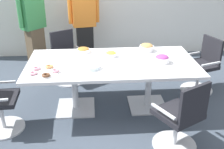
{
  "coord_description": "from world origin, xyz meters",
  "views": [
    {
      "loc": [
        -0.27,
        -3.55,
        2.2
      ],
      "look_at": [
        0.0,
        0.0,
        0.55
      ],
      "focal_mm": 43.26,
      "sensor_mm": 36.0,
      "label": 1
    }
  ],
  "objects_px": {
    "person_standing_1": "(84,22)",
    "snack_bowl_candy_mix": "(162,59)",
    "office_chair_2": "(67,60)",
    "donut_platter": "(44,71)",
    "person_standing_0": "(33,24)",
    "snack_bowl_chips_yellow": "(111,54)",
    "snack_bowl_cookies": "(147,47)",
    "office_chair_0": "(181,120)",
    "office_chair_1": "(202,68)",
    "plate_stack": "(92,67)",
    "conference_table": "(112,70)",
    "snack_bowl_pretzels": "(83,50)"
  },
  "relations": [
    {
      "from": "person_standing_1",
      "to": "snack_bowl_candy_mix",
      "type": "height_order",
      "value": "person_standing_1"
    },
    {
      "from": "office_chair_2",
      "to": "donut_platter",
      "type": "distance_m",
      "value": 1.36
    },
    {
      "from": "person_standing_0",
      "to": "snack_bowl_chips_yellow",
      "type": "relative_size",
      "value": 10.28
    },
    {
      "from": "person_standing_0",
      "to": "snack_bowl_cookies",
      "type": "relative_size",
      "value": 7.98
    },
    {
      "from": "office_chair_0",
      "to": "person_standing_1",
      "type": "bearing_deg",
      "value": 83.84
    },
    {
      "from": "office_chair_0",
      "to": "office_chair_1",
      "type": "distance_m",
      "value": 1.68
    },
    {
      "from": "office_chair_0",
      "to": "person_standing_0",
      "type": "height_order",
      "value": "person_standing_0"
    },
    {
      "from": "donut_platter",
      "to": "plate_stack",
      "type": "relative_size",
      "value": 1.76
    },
    {
      "from": "snack_bowl_candy_mix",
      "to": "donut_platter",
      "type": "relative_size",
      "value": 0.54
    },
    {
      "from": "office_chair_0",
      "to": "plate_stack",
      "type": "relative_size",
      "value": 4.1
    },
    {
      "from": "office_chair_2",
      "to": "snack_bowl_candy_mix",
      "type": "xyz_separation_m",
      "value": [
        1.43,
        -1.08,
        0.4
      ]
    },
    {
      "from": "conference_table",
      "to": "donut_platter",
      "type": "relative_size",
      "value": 6.13
    },
    {
      "from": "conference_table",
      "to": "snack_bowl_candy_mix",
      "type": "height_order",
      "value": "snack_bowl_candy_mix"
    },
    {
      "from": "person_standing_0",
      "to": "snack_bowl_candy_mix",
      "type": "xyz_separation_m",
      "value": [
        2.07,
        -1.64,
        -0.12
      ]
    },
    {
      "from": "snack_bowl_cookies",
      "to": "snack_bowl_pretzels",
      "type": "height_order",
      "value": "snack_bowl_cookies"
    },
    {
      "from": "person_standing_0",
      "to": "donut_platter",
      "type": "bearing_deg",
      "value": 54.02
    },
    {
      "from": "person_standing_1",
      "to": "snack_bowl_candy_mix",
      "type": "distance_m",
      "value": 2.13
    },
    {
      "from": "person_standing_1",
      "to": "donut_platter",
      "type": "height_order",
      "value": "person_standing_1"
    },
    {
      "from": "conference_table",
      "to": "person_standing_1",
      "type": "xyz_separation_m",
      "value": [
        -0.42,
        1.73,
        0.28
      ]
    },
    {
      "from": "snack_bowl_candy_mix",
      "to": "donut_platter",
      "type": "bearing_deg",
      "value": -172.1
    },
    {
      "from": "conference_table",
      "to": "office_chair_2",
      "type": "bearing_deg",
      "value": 126.17
    },
    {
      "from": "office_chair_0",
      "to": "plate_stack",
      "type": "distance_m",
      "value": 1.33
    },
    {
      "from": "snack_bowl_chips_yellow",
      "to": "plate_stack",
      "type": "relative_size",
      "value": 0.78
    },
    {
      "from": "person_standing_1",
      "to": "plate_stack",
      "type": "xyz_separation_m",
      "value": [
        0.13,
        -1.95,
        -0.13
      ]
    },
    {
      "from": "office_chair_0",
      "to": "snack_bowl_pretzels",
      "type": "relative_size",
      "value": 4.38
    },
    {
      "from": "snack_bowl_pretzels",
      "to": "office_chair_2",
      "type": "bearing_deg",
      "value": 118.14
    },
    {
      "from": "conference_table",
      "to": "snack_bowl_cookies",
      "type": "height_order",
      "value": "snack_bowl_cookies"
    },
    {
      "from": "snack_bowl_cookies",
      "to": "snack_bowl_pretzels",
      "type": "bearing_deg",
      "value": -179.85
    },
    {
      "from": "snack_bowl_candy_mix",
      "to": "snack_bowl_pretzels",
      "type": "relative_size",
      "value": 1.01
    },
    {
      "from": "office_chair_1",
      "to": "person_standing_0",
      "type": "xyz_separation_m",
      "value": [
        -2.92,
        1.09,
        0.52
      ]
    },
    {
      "from": "office_chair_0",
      "to": "snack_bowl_pretzels",
      "type": "distance_m",
      "value": 1.85
    },
    {
      "from": "person_standing_1",
      "to": "office_chair_1",
      "type": "bearing_deg",
      "value": 137.16
    },
    {
      "from": "snack_bowl_chips_yellow",
      "to": "donut_platter",
      "type": "bearing_deg",
      "value": -150.65
    },
    {
      "from": "snack_bowl_candy_mix",
      "to": "snack_bowl_pretzels",
      "type": "distance_m",
      "value": 1.22
    },
    {
      "from": "office_chair_2",
      "to": "person_standing_1",
      "type": "bearing_deg",
      "value": -145.5
    },
    {
      "from": "snack_bowl_cookies",
      "to": "snack_bowl_candy_mix",
      "type": "bearing_deg",
      "value": -75.94
    },
    {
      "from": "conference_table",
      "to": "snack_bowl_cookies",
      "type": "relative_size",
      "value": 10.78
    },
    {
      "from": "office_chair_0",
      "to": "office_chair_2",
      "type": "xyz_separation_m",
      "value": [
        -1.45,
        1.99,
        0.0
      ]
    },
    {
      "from": "person_standing_0",
      "to": "office_chair_2",
      "type": "bearing_deg",
      "value": 88.99
    },
    {
      "from": "conference_table",
      "to": "snack_bowl_chips_yellow",
      "type": "relative_size",
      "value": 13.89
    },
    {
      "from": "person_standing_0",
      "to": "donut_platter",
      "type": "height_order",
      "value": "person_standing_0"
    },
    {
      "from": "person_standing_1",
      "to": "plate_stack",
      "type": "bearing_deg",
      "value": 83.71
    },
    {
      "from": "snack_bowl_chips_yellow",
      "to": "donut_platter",
      "type": "height_order",
      "value": "snack_bowl_chips_yellow"
    },
    {
      "from": "office_chair_2",
      "to": "person_standing_1",
      "type": "relative_size",
      "value": 0.52
    },
    {
      "from": "office_chair_1",
      "to": "donut_platter",
      "type": "xyz_separation_m",
      "value": [
        -2.45,
        -0.77,
        0.36
      ]
    },
    {
      "from": "person_standing_1",
      "to": "donut_platter",
      "type": "relative_size",
      "value": 4.44
    },
    {
      "from": "office_chair_0",
      "to": "person_standing_1",
      "type": "height_order",
      "value": "person_standing_1"
    },
    {
      "from": "office_chair_2",
      "to": "person_standing_0",
      "type": "bearing_deg",
      "value": -73.53
    },
    {
      "from": "conference_table",
      "to": "person_standing_1",
      "type": "distance_m",
      "value": 1.8
    },
    {
      "from": "snack_bowl_chips_yellow",
      "to": "plate_stack",
      "type": "xyz_separation_m",
      "value": [
        -0.29,
        -0.43,
        -0.01
      ]
    }
  ]
}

